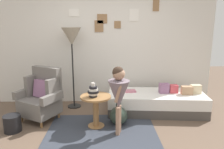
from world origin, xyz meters
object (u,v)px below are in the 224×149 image
vase_striped (93,91)px  floor_lamp (72,39)px  armchair (42,96)px  magazine_basket (12,123)px  demijohn_near (119,116)px  daybed (156,102)px  person_child (119,92)px  book_on_daybed (130,91)px  side_table (96,105)px

vase_striped → floor_lamp: floor_lamp is taller
armchair → magazine_basket: bearing=-126.7°
demijohn_near → magazine_basket: 1.79m
armchair → daybed: 2.22m
daybed → demijohn_near: (-0.79, -0.55, -0.03)m
vase_striped → person_child: (0.41, -0.23, 0.06)m
floor_lamp → person_child: floor_lamp is taller
armchair → book_on_daybed: (1.68, 0.37, -0.02)m
demijohn_near → magazine_basket: bearing=-173.1°
floor_lamp → daybed: bearing=-11.0°
side_table → vase_striped: vase_striped is taller
armchair → vase_striped: (0.98, -0.39, 0.22)m
vase_striped → person_child: size_ratio=0.22×
daybed → armchair: bearing=-172.9°
armchair → person_child: 1.54m
floor_lamp → book_on_daybed: floor_lamp is taller
person_child → demijohn_near: 0.65m
daybed → demijohn_near: demijohn_near is taller
demijohn_near → vase_striped: bearing=-165.3°
armchair → side_table: (1.01, -0.35, -0.05)m
side_table → demijohn_near: side_table is taller
person_child → magazine_basket: (-1.75, 0.13, -0.57)m
person_child → side_table: bearing=143.8°
side_table → demijohn_near: bearing=10.2°
armchair → daybed: armchair is taller
book_on_daybed → side_table: bearing=-132.6°
person_child → daybed: bearing=48.0°
vase_striped → book_on_daybed: size_ratio=1.09×
floor_lamp → demijohn_near: size_ratio=4.11×
armchair → daybed: (2.19, 0.27, -0.24)m
vase_striped → book_on_daybed: vase_striped is taller
armchair → person_child: (1.39, -0.62, 0.27)m
person_child → book_on_daybed: size_ratio=5.08×
book_on_daybed → armchair: bearing=-167.5°
armchair → book_on_daybed: armchair is taller
side_table → vase_striped: (-0.04, -0.04, 0.26)m
magazine_basket → floor_lamp: bearing=51.8°
daybed → demijohn_near: size_ratio=4.77×
person_child → magazine_basket: person_child is taller
side_table → vase_striped: bearing=-131.6°
book_on_daybed → magazine_basket: (-2.04, -0.86, -0.28)m
side_table → demijohn_near: 0.46m
side_table → vase_striped: size_ratio=2.32×
side_table → person_child: person_child is taller
side_table → floor_lamp: size_ratio=0.33×
vase_striped → daybed: bearing=28.7°
side_table → book_on_daybed: bearing=47.4°
person_child → demijohn_near: person_child is taller
side_table → magazine_basket: 1.41m
person_child → magazine_basket: 1.85m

